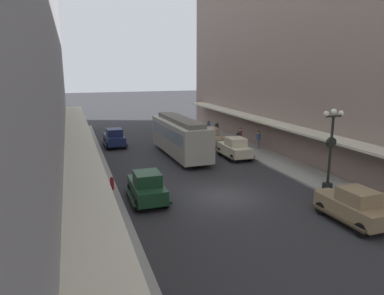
% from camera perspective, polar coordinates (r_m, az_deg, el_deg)
% --- Properties ---
extents(ground_plane, '(200.00, 200.00, 0.00)m').
position_cam_1_polar(ground_plane, '(21.77, 5.23, -7.94)').
color(ground_plane, '#2D2D30').
extents(sidewalk_left, '(3.00, 60.00, 0.15)m').
position_cam_1_polar(sidewalk_left, '(20.03, -15.04, -9.99)').
color(sidewalk_left, '#99968E').
rests_on(sidewalk_left, ground).
extents(sidewalk_right, '(3.00, 60.00, 0.15)m').
position_cam_1_polar(sidewalk_right, '(25.62, 20.78, -5.35)').
color(sidewalk_right, '#99968E').
rests_on(sidewalk_right, ground).
extents(parked_car_0, '(2.20, 4.28, 1.84)m').
position_cam_1_polar(parked_car_0, '(19.65, 24.75, -8.49)').
color(parked_car_0, '#997F5B').
rests_on(parked_car_0, ground).
extents(parked_car_1, '(2.18, 4.27, 1.84)m').
position_cam_1_polar(parked_car_1, '(30.73, 6.91, 0.01)').
color(parked_car_1, beige).
rests_on(parked_car_1, ground).
extents(parked_car_2, '(2.18, 4.28, 1.84)m').
position_cam_1_polar(parked_car_2, '(20.80, -7.33, -6.22)').
color(parked_car_2, '#193D23').
rests_on(parked_car_2, ground).
extents(parked_car_3, '(2.16, 4.27, 1.84)m').
position_cam_1_polar(parked_car_3, '(35.34, 2.94, 1.76)').
color(parked_car_3, '#997F5B').
rests_on(parked_car_3, ground).
extents(parked_car_4, '(2.21, 4.29, 1.84)m').
position_cam_1_polar(parked_car_4, '(35.87, -12.48, 1.63)').
color(parked_car_4, '#19234C').
rests_on(parked_car_4, ground).
extents(streetcar, '(2.73, 9.66, 3.46)m').
position_cam_1_polar(streetcar, '(30.87, -1.95, 1.97)').
color(streetcar, '#ADA899').
rests_on(streetcar, ground).
extents(lamp_post_with_clock, '(1.42, 0.44, 5.16)m').
position_cam_1_polar(lamp_post_with_clock, '(23.10, 21.58, 0.15)').
color(lamp_post_with_clock, black).
rests_on(lamp_post_with_clock, sidewalk_right).
extents(fire_hydrant, '(0.24, 0.24, 0.82)m').
position_cam_1_polar(fire_hydrant, '(22.92, -12.85, -5.65)').
color(fire_hydrant, '#B21E19').
rests_on(fire_hydrant, sidewalk_left).
extents(pedestrian_0, '(0.36, 0.28, 1.67)m').
position_cam_1_polar(pedestrian_0, '(34.08, 10.70, 1.26)').
color(pedestrian_0, slate).
rests_on(pedestrian_0, sidewalk_right).
extents(pedestrian_1, '(0.36, 0.28, 1.67)m').
position_cam_1_polar(pedestrian_1, '(35.50, 7.80, 1.82)').
color(pedestrian_1, '#2D2D33').
rests_on(pedestrian_1, sidewalk_right).
extents(pedestrian_2, '(0.36, 0.24, 1.64)m').
position_cam_1_polar(pedestrian_2, '(34.43, 7.55, 1.45)').
color(pedestrian_2, '#4C4238').
rests_on(pedestrian_2, sidewalk_right).
extents(pedestrian_3, '(0.36, 0.24, 1.64)m').
position_cam_1_polar(pedestrian_3, '(40.90, 2.70, 3.33)').
color(pedestrian_3, '#4C4238').
rests_on(pedestrian_3, sidewalk_right).
extents(pedestrian_4, '(0.36, 0.24, 1.64)m').
position_cam_1_polar(pedestrian_4, '(39.94, 4.05, 3.08)').
color(pedestrian_4, slate).
rests_on(pedestrian_4, sidewalk_right).
extents(pedestrian_5, '(0.36, 0.28, 1.67)m').
position_cam_1_polar(pedestrian_5, '(27.31, -15.38, -1.83)').
color(pedestrian_5, '#2D2D33').
rests_on(pedestrian_5, sidewalk_left).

